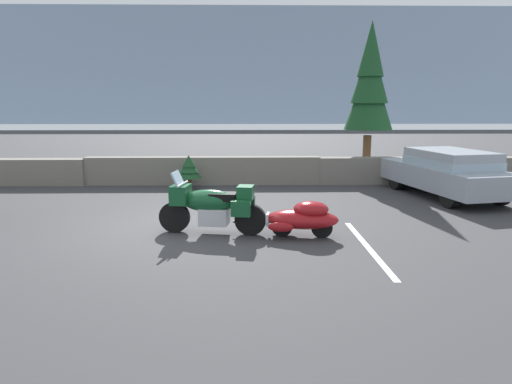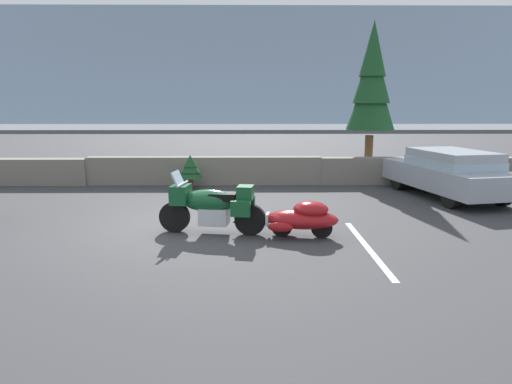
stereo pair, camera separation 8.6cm
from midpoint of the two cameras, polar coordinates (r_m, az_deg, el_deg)
ground_plane at (r=10.40m, az=-9.22°, el=-4.38°), size 80.00×80.00×0.00m
stone_guard_wall at (r=15.84m, az=-7.22°, el=2.61°), size 24.00×0.60×0.95m
distant_ridgeline at (r=105.74m, az=-1.51°, el=13.71°), size 240.00×80.00×16.00m
touring_motorcycle at (r=9.70m, az=-5.33°, el=-1.61°), size 2.30×0.96×1.33m
car_shaped_trailer at (r=9.49m, az=6.05°, el=-3.22°), size 2.23×0.94×0.76m
sedan_at_right_edge at (r=14.59m, az=23.04°, el=2.36°), size 2.66×4.77×1.41m
pine_tree_tall at (r=17.09m, az=14.40°, el=13.18°), size 1.71×1.71×5.59m
pine_sapling_near at (r=15.01m, az=-8.03°, el=3.02°), size 0.79×0.79×1.11m
parking_stripe_marker at (r=9.14m, az=13.98°, el=-6.69°), size 0.12×3.60×0.01m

